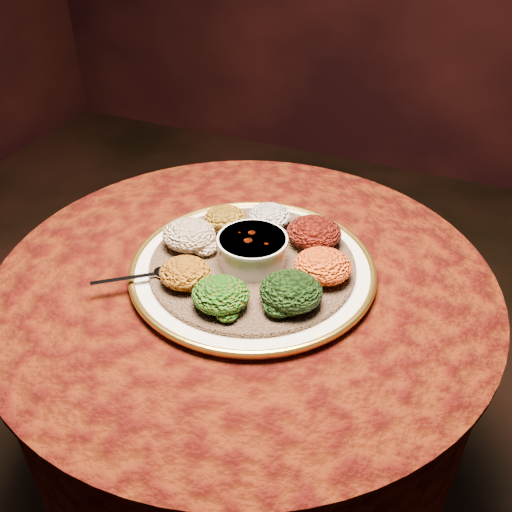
% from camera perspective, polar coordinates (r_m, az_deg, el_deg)
% --- Properties ---
extents(table, '(0.96, 0.96, 0.73)m').
position_cam_1_polar(table, '(1.21, -1.09, -8.60)').
color(table, black).
rests_on(table, ground).
extents(platter, '(0.57, 0.57, 0.02)m').
position_cam_1_polar(platter, '(1.09, -0.35, -1.26)').
color(platter, white).
rests_on(platter, table).
extents(injera, '(0.44, 0.44, 0.01)m').
position_cam_1_polar(injera, '(1.08, -0.35, -0.81)').
color(injera, '#8B6445').
rests_on(injera, platter).
extents(stew_bowl, '(0.13, 0.13, 0.06)m').
position_cam_1_polar(stew_bowl, '(1.06, -0.36, 0.78)').
color(stew_bowl, silver).
rests_on(stew_bowl, injera).
extents(spoon, '(0.13, 0.10, 0.01)m').
position_cam_1_polar(spoon, '(1.06, -9.67, -1.73)').
color(spoon, silver).
rests_on(spoon, injera).
extents(portion_ayib, '(0.09, 0.08, 0.04)m').
position_cam_1_polar(portion_ayib, '(1.17, 1.38, 4.05)').
color(portion_ayib, beige).
rests_on(portion_ayib, injera).
extents(portion_kitfo, '(0.11, 0.10, 0.05)m').
position_cam_1_polar(portion_kitfo, '(1.12, 5.82, 2.36)').
color(portion_kitfo, black).
rests_on(portion_kitfo, injera).
extents(portion_tikil, '(0.10, 0.10, 0.05)m').
position_cam_1_polar(portion_tikil, '(1.04, 6.69, -0.98)').
color(portion_tikil, '#BE7A0F').
rests_on(portion_tikil, injera).
extents(portion_gomen, '(0.11, 0.10, 0.05)m').
position_cam_1_polar(portion_gomen, '(0.97, 3.53, -3.53)').
color(portion_gomen, black).
rests_on(portion_gomen, injera).
extents(portion_mixveg, '(0.10, 0.10, 0.05)m').
position_cam_1_polar(portion_mixveg, '(0.97, -3.55, -3.87)').
color(portion_mixveg, '#A12C0A').
rests_on(portion_mixveg, injera).
extents(portion_kik, '(0.09, 0.09, 0.04)m').
position_cam_1_polar(portion_kik, '(1.02, -7.10, -1.67)').
color(portion_kik, '#A1570E').
rests_on(portion_kik, injera).
extents(portion_timatim, '(0.11, 0.10, 0.05)m').
position_cam_1_polar(portion_timatim, '(1.12, -6.71, 2.12)').
color(portion_timatim, '#730706').
rests_on(portion_timatim, injera).
extents(portion_shiro, '(0.09, 0.08, 0.04)m').
position_cam_1_polar(portion_shiro, '(1.17, -3.08, 3.83)').
color(portion_shiro, '#895B10').
rests_on(portion_shiro, injera).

